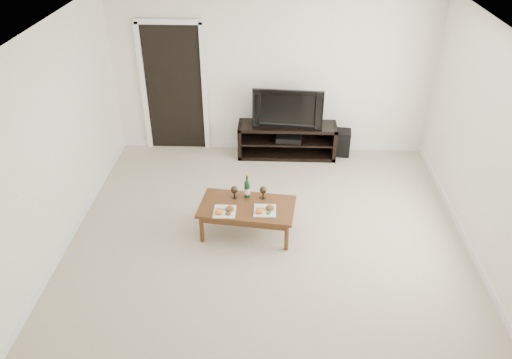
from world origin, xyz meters
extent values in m
plane|color=beige|center=(0.00, 0.00, 0.00)|extent=(5.50, 5.50, 0.00)
cube|color=white|center=(0.00, 2.77, 1.30)|extent=(5.00, 0.04, 2.60)
cube|color=white|center=(0.00, 0.00, 2.62)|extent=(5.00, 5.50, 0.04)
cube|color=black|center=(-1.55, 2.73, 1.02)|extent=(0.90, 0.02, 2.05)
cube|color=black|center=(0.26, 2.50, 0.28)|extent=(1.57, 0.45, 0.55)
imported|color=black|center=(0.26, 2.50, 0.86)|extent=(1.10, 0.22, 0.63)
cube|color=black|center=(0.30, 2.48, 0.33)|extent=(0.43, 0.34, 0.08)
cube|color=black|center=(1.15, 2.58, 0.21)|extent=(0.31, 0.31, 0.42)
cube|color=#573318|center=(-0.26, 0.42, 0.21)|extent=(1.25, 0.78, 0.42)
cube|color=white|center=(-0.53, 0.26, 0.45)|extent=(0.27, 0.27, 0.07)
cube|color=white|center=(-0.03, 0.30, 0.45)|extent=(0.27, 0.27, 0.07)
cylinder|color=#0D321B|center=(-0.27, 0.62, 0.59)|extent=(0.07, 0.07, 0.35)
camera|label=1|loc=(0.07, -4.70, 3.99)|focal=35.00mm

